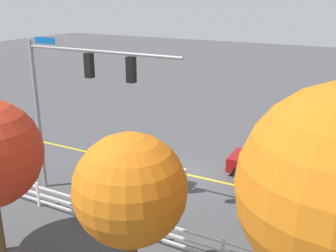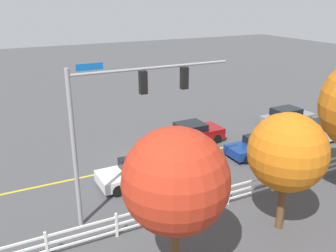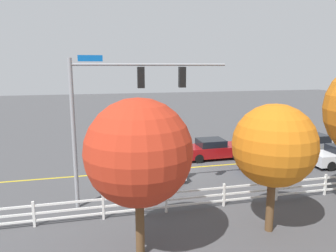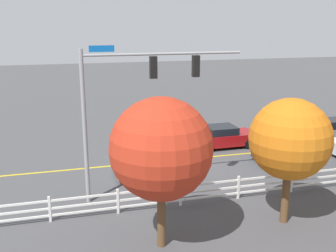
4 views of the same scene
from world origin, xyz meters
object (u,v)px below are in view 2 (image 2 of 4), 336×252
object	(u,v)px
car_0	(192,133)
tree_2	(287,152)
car_3	(318,132)
car_2	(287,117)
car_1	(139,172)
car_4	(258,146)
tree_0	(176,181)

from	to	relation	value
car_0	tree_2	world-z (taller)	tree_2
car_0	car_3	size ratio (longest dim) A/B	0.93
car_2	tree_2	size ratio (longest dim) A/B	0.83
car_1	car_2	bearing A→B (deg)	-166.49
car_4	car_2	bearing A→B (deg)	-148.21
tree_2	car_0	bearing A→B (deg)	-98.73
car_1	tree_2	world-z (taller)	tree_2
car_2	tree_2	xyz separation A→B (m)	(10.30, 10.32, 2.98)
car_4	car_0	bearing A→B (deg)	-53.51
car_1	car_3	distance (m)	13.64
car_2	tree_0	bearing A→B (deg)	-146.47
car_0	car_3	world-z (taller)	car_0
car_4	tree_2	xyz separation A→B (m)	(4.30, 6.67, 3.05)
car_1	car_4	size ratio (longest dim) A/B	1.09
car_1	car_2	xyz separation A→B (m)	(-14.28, -3.64, 0.01)
tree_0	tree_2	bearing A→B (deg)	-175.35
car_4	car_1	bearing A→B (deg)	0.47
car_3	tree_2	size ratio (longest dim) A/B	0.86
car_2	car_4	size ratio (longest dim) A/B	1.08
car_0	car_2	distance (m)	8.71
car_2	car_3	xyz separation A→B (m)	(0.64, 3.68, 0.04)
car_0	tree_2	distance (m)	10.92
car_4	tree_0	xyz separation A→B (m)	(9.78, 7.12, 3.25)
car_1	car_2	world-z (taller)	car_2
car_1	tree_0	bearing A→B (deg)	77.36
car_1	car_3	bearing A→B (deg)	179.05
car_3	tree_0	distance (m)	17.00
car_4	car_3	bearing A→B (deg)	-179.83
tree_0	car_0	bearing A→B (deg)	-123.11
car_3	car_4	world-z (taller)	car_3
tree_0	car_2	bearing A→B (deg)	-145.70
car_3	tree_0	xyz separation A→B (m)	(15.13, 7.08, 3.14)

